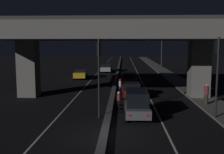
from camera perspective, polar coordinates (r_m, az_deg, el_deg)
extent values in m
plane|color=black|center=(15.48, -1.66, -12.60)|extent=(200.00, 200.00, 0.00)
cube|color=beige|center=(50.03, -2.97, 1.13)|extent=(0.12, 126.00, 0.00)
cube|color=beige|center=(49.88, 5.48, 1.09)|extent=(0.12, 126.00, 0.00)
cube|color=#4C4C51|center=(49.81, 1.25, 1.24)|extent=(0.48, 126.00, 0.22)
cube|color=#5B5956|center=(43.53, 12.65, 0.16)|extent=(2.69, 126.00, 0.15)
cube|color=slate|center=(27.53, -17.74, 1.77)|extent=(1.84, 1.69, 5.64)
cube|color=slate|center=(26.86, 18.41, 1.62)|extent=(1.84, 1.69, 5.64)
cube|color=slate|center=(25.77, 0.11, 9.65)|extent=(23.37, 12.08, 1.44)
cube|color=#333335|center=(25.84, 0.11, 12.25)|extent=(23.37, 0.40, 0.90)
cylinder|color=black|center=(18.37, -2.87, -0.48)|extent=(0.14, 0.14, 5.60)
cube|color=black|center=(18.39, -2.86, 6.17)|extent=(0.30, 0.28, 0.95)
sphere|color=black|center=(18.53, -2.82, 7.09)|extent=(0.18, 0.18, 0.18)
sphere|color=black|center=(18.54, -2.81, 6.18)|extent=(0.18, 0.18, 0.18)
sphere|color=green|center=(18.54, -2.81, 5.26)|extent=(0.18, 0.18, 0.18)
cylinder|color=black|center=(19.38, 21.90, -0.38)|extent=(0.14, 0.14, 5.73)
cube|color=black|center=(19.41, 22.03, 6.11)|extent=(0.30, 0.28, 0.95)
sphere|color=black|center=(19.55, 21.92, 6.99)|extent=(0.18, 0.18, 0.18)
sphere|color=black|center=(19.55, 21.88, 6.12)|extent=(0.18, 0.18, 0.18)
sphere|color=green|center=(19.55, 21.84, 5.25)|extent=(0.18, 0.18, 0.18)
cylinder|color=#2D2D30|center=(46.79, 10.74, 4.96)|extent=(0.18, 0.18, 7.10)
cylinder|color=#2D2D30|center=(46.64, 9.38, 9.16)|extent=(2.37, 0.10, 0.10)
ellipsoid|color=#F2B759|center=(46.51, 7.91, 9.07)|extent=(0.56, 0.32, 0.24)
cube|color=#515459|center=(19.04, 5.39, -6.85)|extent=(1.75, 4.02, 0.61)
cube|color=black|center=(18.96, 5.40, -4.42)|extent=(1.52, 2.90, 1.00)
cylinder|color=black|center=(20.35, 2.82, -6.79)|extent=(0.21, 0.67, 0.67)
cylinder|color=black|center=(20.45, 7.42, -6.77)|extent=(0.21, 0.67, 0.67)
cylinder|color=black|center=(17.81, 3.03, -8.83)|extent=(0.21, 0.67, 0.67)
cylinder|color=black|center=(17.93, 8.31, -8.78)|extent=(0.21, 0.67, 0.67)
cube|color=red|center=(17.06, 3.88, -8.38)|extent=(0.18, 0.03, 0.11)
cube|color=red|center=(17.15, 7.83, -8.35)|extent=(0.18, 0.03, 0.11)
cube|color=#591414|center=(26.34, 4.28, -2.94)|extent=(1.95, 4.16, 0.67)
cube|color=black|center=(26.15, 4.30, -1.75)|extent=(1.64, 1.70, 0.47)
cylinder|color=black|center=(27.68, 2.26, -3.14)|extent=(0.22, 0.59, 0.58)
cylinder|color=black|center=(27.80, 5.89, -3.13)|extent=(0.22, 0.59, 0.58)
cylinder|color=black|center=(25.03, 2.47, -4.25)|extent=(0.22, 0.59, 0.58)
cylinder|color=black|center=(25.16, 6.48, -4.23)|extent=(0.22, 0.59, 0.58)
cube|color=red|center=(24.28, 3.12, -3.72)|extent=(0.18, 0.04, 0.11)
cube|color=red|center=(24.37, 6.09, -3.71)|extent=(0.18, 0.04, 0.11)
cube|color=#591414|center=(33.94, 3.71, -0.57)|extent=(2.00, 4.36, 0.72)
cube|color=black|center=(33.65, 3.72, 0.45)|extent=(1.71, 2.11, 0.54)
cylinder|color=black|center=(35.41, 2.25, -0.82)|extent=(0.22, 0.67, 0.66)
cylinder|color=black|center=(35.40, 5.22, -0.85)|extent=(0.22, 0.67, 0.66)
cylinder|color=black|center=(32.60, 2.07, -1.51)|extent=(0.22, 0.67, 0.66)
cylinder|color=black|center=(32.59, 5.30, -1.54)|extent=(0.22, 0.67, 0.66)
cube|color=red|center=(31.81, 2.50, -1.01)|extent=(0.18, 0.04, 0.11)
cube|color=red|center=(31.79, 4.86, -1.04)|extent=(0.18, 0.04, 0.11)
cube|color=gold|center=(40.27, -6.80, 0.62)|extent=(1.92, 4.45, 0.75)
cube|color=black|center=(40.42, -6.78, 1.52)|extent=(1.62, 2.16, 0.48)
cylinder|color=black|center=(38.79, -5.81, -0.17)|extent=(0.23, 0.66, 0.65)
cylinder|color=black|center=(39.01, -8.29, -0.16)|extent=(0.23, 0.66, 0.65)
cylinder|color=black|center=(41.65, -5.39, 0.34)|extent=(0.23, 0.66, 0.65)
cylinder|color=black|center=(41.85, -7.71, 0.34)|extent=(0.23, 0.66, 0.65)
cube|color=white|center=(42.39, -5.62, 0.81)|extent=(0.18, 0.04, 0.11)
cube|color=white|center=(42.53, -7.26, 0.81)|extent=(0.18, 0.04, 0.11)
cube|color=gray|center=(49.53, -1.29, 1.87)|extent=(1.87, 4.60, 0.75)
cube|color=black|center=(49.47, -1.30, 2.67)|extent=(1.65, 2.76, 0.63)
cylinder|color=black|center=(48.00, -0.32, 1.26)|extent=(0.20, 0.62, 0.62)
cylinder|color=black|center=(48.13, -2.50, 1.26)|extent=(0.20, 0.62, 0.62)
cylinder|color=black|center=(51.02, -0.15, 1.60)|extent=(0.20, 0.62, 0.62)
cylinder|color=black|center=(51.13, -2.21, 1.61)|extent=(0.20, 0.62, 0.62)
cube|color=white|center=(51.79, -0.40, 1.98)|extent=(0.18, 0.03, 0.11)
cube|color=white|center=(51.87, -1.85, 1.98)|extent=(0.18, 0.03, 0.11)
cylinder|color=black|center=(22.40, 1.43, -5.68)|extent=(0.10, 0.53, 0.52)
cylinder|color=black|center=(21.15, 1.53, -6.45)|extent=(0.12, 0.53, 0.52)
cube|color=black|center=(21.73, 1.48, -5.49)|extent=(0.29, 0.99, 0.32)
cylinder|color=maroon|center=(21.64, 1.49, -4.42)|extent=(0.33, 0.33, 0.50)
sphere|color=silver|center=(21.57, 1.49, -3.46)|extent=(0.24, 0.24, 0.24)
cube|color=red|center=(21.05, 1.54, -5.90)|extent=(0.08, 0.03, 0.08)
cylinder|color=black|center=(29.40, 1.87, -2.55)|extent=(0.10, 0.57, 0.57)
cylinder|color=black|center=(28.11, 1.74, -3.00)|extent=(0.12, 0.57, 0.57)
cube|color=navy|center=(28.72, 1.81, -2.34)|extent=(0.28, 1.00, 0.32)
cylinder|color=beige|center=(28.65, 1.81, -1.44)|extent=(0.33, 0.33, 0.59)
sphere|color=#B21919|center=(28.59, 1.81, -0.62)|extent=(0.24, 0.24, 0.24)
cube|color=red|center=(28.02, 1.74, -2.57)|extent=(0.08, 0.03, 0.08)
cylinder|color=#2D261E|center=(23.80, 19.81, -4.61)|extent=(0.34, 0.34, 0.83)
cylinder|color=maroon|center=(23.66, 19.89, -2.80)|extent=(0.40, 0.40, 0.69)
sphere|color=tan|center=(23.59, 19.94, -1.70)|extent=(0.22, 0.22, 0.22)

